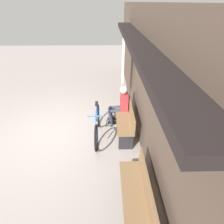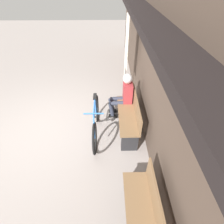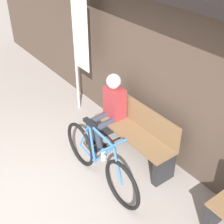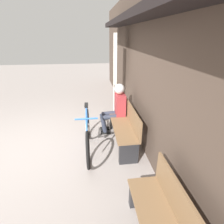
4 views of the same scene
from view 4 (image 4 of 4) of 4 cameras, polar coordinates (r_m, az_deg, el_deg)
ground_plane at (r=4.09m, az=-24.98°, el=-11.48°), size 24.00×24.00×0.00m
storefront_wall at (r=3.40m, az=11.73°, el=14.11°), size 12.00×0.56×3.20m
park_bench_near at (r=3.80m, az=4.11°, el=-4.83°), size 1.47×0.42×0.85m
bicycle at (r=3.60m, az=-7.90°, el=-7.02°), size 1.70×0.40×0.93m
person_seated at (r=4.12m, az=1.42°, el=2.26°), size 0.34×0.60×1.20m
banner_pole at (r=4.94m, az=0.98°, el=14.80°), size 0.45×0.05×2.26m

